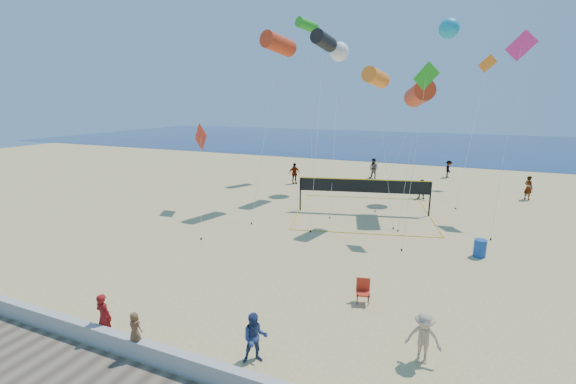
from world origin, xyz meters
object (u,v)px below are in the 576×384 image
at_px(woman, 104,317).
at_px(trash_barrel, 480,248).
at_px(volleyball_net, 364,190).
at_px(camp_chair, 363,289).

distance_m(woman, trash_barrel, 16.49).
bearing_deg(volleyball_net, woman, -118.06).
relative_size(woman, trash_barrel, 1.81).
distance_m(woman, camp_chair, 8.89).
xyz_separation_m(woman, camp_chair, (6.99, 5.48, -0.26)).
bearing_deg(trash_barrel, camp_chair, -123.01).
xyz_separation_m(camp_chair, trash_barrel, (4.27, 6.57, -0.09)).
bearing_deg(volleyball_net, trash_barrel, -51.12).
distance_m(camp_chair, trash_barrel, 7.83).
xyz_separation_m(trash_barrel, volleyball_net, (-6.85, 5.23, 1.16)).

